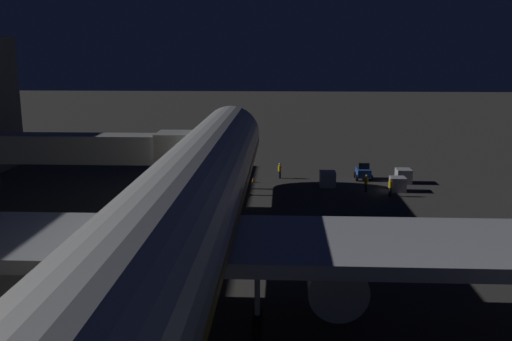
{
  "coord_description": "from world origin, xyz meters",
  "views": [
    {
      "loc": [
        -5.37,
        40.17,
        14.18
      ],
      "look_at": [
        -3.0,
        -9.2,
        3.5
      ],
      "focal_mm": 38.89,
      "sensor_mm": 36.0,
      "label": 1
    }
  ],
  "objects_px": {
    "traffic_cone_nose_port": "(253,180)",
    "ground_crew_by_belt_loader": "(390,186)",
    "baggage_container_mid_row": "(403,176)",
    "traffic_cone_nose_starboard": "(213,179)",
    "airliner_at_gate": "(179,220)",
    "ground_crew_marshaller_fwd": "(366,183)",
    "jet_bridge": "(94,149)",
    "baggage_tug_lead": "(363,173)",
    "baggage_container_far_row": "(398,184)",
    "ground_crew_near_nose_gear": "(280,170)",
    "baggage_container_near_belt": "(327,179)"
  },
  "relations": [
    {
      "from": "baggage_container_near_belt",
      "to": "ground_crew_by_belt_loader",
      "type": "bearing_deg",
      "value": 146.5
    },
    {
      "from": "airliner_at_gate",
      "to": "traffic_cone_nose_starboard",
      "type": "xyz_separation_m",
      "value": [
        2.2,
        -31.77,
        -5.23
      ]
    },
    {
      "from": "jet_bridge",
      "to": "ground_crew_by_belt_loader",
      "type": "height_order",
      "value": "jet_bridge"
    },
    {
      "from": "jet_bridge",
      "to": "ground_crew_by_belt_loader",
      "type": "xyz_separation_m",
      "value": [
        -27.59,
        -5.97,
        -4.61
      ]
    },
    {
      "from": "ground_crew_by_belt_loader",
      "to": "ground_crew_near_nose_gear",
      "type": "bearing_deg",
      "value": -33.97
    },
    {
      "from": "baggage_container_near_belt",
      "to": "baggage_container_mid_row",
      "type": "distance_m",
      "value": 8.71
    },
    {
      "from": "ground_crew_marshaller_fwd",
      "to": "traffic_cone_nose_port",
      "type": "distance_m",
      "value": 12.42
    },
    {
      "from": "airliner_at_gate",
      "to": "ground_crew_marshaller_fwd",
      "type": "relative_size",
      "value": 36.25
    },
    {
      "from": "traffic_cone_nose_port",
      "to": "traffic_cone_nose_starboard",
      "type": "distance_m",
      "value": 4.4
    },
    {
      "from": "ground_crew_near_nose_gear",
      "to": "traffic_cone_nose_starboard",
      "type": "distance_m",
      "value": 7.64
    },
    {
      "from": "jet_bridge",
      "to": "ground_crew_by_belt_loader",
      "type": "distance_m",
      "value": 28.6
    },
    {
      "from": "airliner_at_gate",
      "to": "ground_crew_near_nose_gear",
      "type": "relative_size",
      "value": 37.13
    },
    {
      "from": "ground_crew_near_nose_gear",
      "to": "traffic_cone_nose_starboard",
      "type": "height_order",
      "value": "ground_crew_near_nose_gear"
    },
    {
      "from": "jet_bridge",
      "to": "ground_crew_marshaller_fwd",
      "type": "xyz_separation_m",
      "value": [
        -25.44,
        -7.57,
        -4.62
      ]
    },
    {
      "from": "baggage_tug_lead",
      "to": "baggage_container_near_belt",
      "type": "relative_size",
      "value": 1.23
    },
    {
      "from": "jet_bridge",
      "to": "traffic_cone_nose_port",
      "type": "distance_m",
      "value": 18.51
    },
    {
      "from": "jet_bridge",
      "to": "traffic_cone_nose_starboard",
      "type": "distance_m",
      "value": 15.56
    },
    {
      "from": "baggage_tug_lead",
      "to": "baggage_container_near_belt",
      "type": "distance_m",
      "value": 5.48
    },
    {
      "from": "jet_bridge",
      "to": "baggage_container_mid_row",
      "type": "height_order",
      "value": "jet_bridge"
    },
    {
      "from": "airliner_at_gate",
      "to": "ground_crew_marshaller_fwd",
      "type": "distance_m",
      "value": 31.64
    },
    {
      "from": "ground_crew_marshaller_fwd",
      "to": "baggage_container_far_row",
      "type": "bearing_deg",
      "value": -169.49
    },
    {
      "from": "airliner_at_gate",
      "to": "baggage_tug_lead",
      "type": "distance_m",
      "value": 37.05
    },
    {
      "from": "baggage_container_far_row",
      "to": "baggage_container_mid_row",
      "type": "bearing_deg",
      "value": -110.07
    },
    {
      "from": "airliner_at_gate",
      "to": "baggage_tug_lead",
      "type": "relative_size",
      "value": 28.51
    },
    {
      "from": "baggage_container_mid_row",
      "to": "ground_crew_near_nose_gear",
      "type": "relative_size",
      "value": 1.03
    },
    {
      "from": "jet_bridge",
      "to": "traffic_cone_nose_port",
      "type": "xyz_separation_m",
      "value": [
        -13.63,
        -11.33,
        -5.35
      ]
    },
    {
      "from": "baggage_container_near_belt",
      "to": "traffic_cone_nose_port",
      "type": "distance_m",
      "value": 8.19
    },
    {
      "from": "baggage_container_mid_row",
      "to": "traffic_cone_nose_starboard",
      "type": "distance_m",
      "value": 20.92
    },
    {
      "from": "baggage_tug_lead",
      "to": "baggage_container_near_belt",
      "type": "xyz_separation_m",
      "value": [
        4.28,
        3.42,
        0.02
      ]
    },
    {
      "from": "ground_crew_marshaller_fwd",
      "to": "traffic_cone_nose_port",
      "type": "bearing_deg",
      "value": -17.68
    },
    {
      "from": "baggage_tug_lead",
      "to": "ground_crew_by_belt_loader",
      "type": "distance_m",
      "value": 7.53
    },
    {
      "from": "baggage_tug_lead",
      "to": "ground_crew_near_nose_gear",
      "type": "bearing_deg",
      "value": -0.61
    },
    {
      "from": "baggage_container_far_row",
      "to": "baggage_container_near_belt",
      "type": "bearing_deg",
      "value": -13.54
    },
    {
      "from": "jet_bridge",
      "to": "traffic_cone_nose_port",
      "type": "relative_size",
      "value": 38.52
    },
    {
      "from": "baggage_container_mid_row",
      "to": "ground_crew_near_nose_gear",
      "type": "height_order",
      "value": "ground_crew_near_nose_gear"
    },
    {
      "from": "baggage_container_far_row",
      "to": "airliner_at_gate",
      "type": "bearing_deg",
      "value": 58.8
    },
    {
      "from": "traffic_cone_nose_port",
      "to": "traffic_cone_nose_starboard",
      "type": "xyz_separation_m",
      "value": [
        4.4,
        0.0,
        0.0
      ]
    },
    {
      "from": "traffic_cone_nose_port",
      "to": "traffic_cone_nose_starboard",
      "type": "bearing_deg",
      "value": 0.0
    },
    {
      "from": "baggage_tug_lead",
      "to": "traffic_cone_nose_starboard",
      "type": "height_order",
      "value": "baggage_tug_lead"
    },
    {
      "from": "baggage_container_far_row",
      "to": "traffic_cone_nose_port",
      "type": "relative_size",
      "value": 2.98
    },
    {
      "from": "jet_bridge",
      "to": "baggage_tug_lead",
      "type": "bearing_deg",
      "value": -152.84
    },
    {
      "from": "ground_crew_marshaller_fwd",
      "to": "traffic_cone_nose_starboard",
      "type": "height_order",
      "value": "ground_crew_marshaller_fwd"
    },
    {
      "from": "ground_crew_near_nose_gear",
      "to": "jet_bridge",
      "type": "bearing_deg",
      "value": 39.04
    },
    {
      "from": "ground_crew_by_belt_loader",
      "to": "traffic_cone_nose_starboard",
      "type": "relative_size",
      "value": 3.35
    },
    {
      "from": "ground_crew_near_nose_gear",
      "to": "baggage_container_near_belt",
      "type": "bearing_deg",
      "value": 145.49
    },
    {
      "from": "jet_bridge",
      "to": "ground_crew_near_nose_gear",
      "type": "relative_size",
      "value": 11.91
    },
    {
      "from": "baggage_tug_lead",
      "to": "ground_crew_near_nose_gear",
      "type": "distance_m",
      "value": 9.41
    },
    {
      "from": "baggage_container_near_belt",
      "to": "baggage_container_far_row",
      "type": "distance_m",
      "value": 7.29
    },
    {
      "from": "baggage_container_near_belt",
      "to": "baggage_container_far_row",
      "type": "xyz_separation_m",
      "value": [
        -7.09,
        1.71,
        -0.07
      ]
    },
    {
      "from": "traffic_cone_nose_port",
      "to": "ground_crew_by_belt_loader",
      "type": "bearing_deg",
      "value": 159.0
    }
  ]
}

